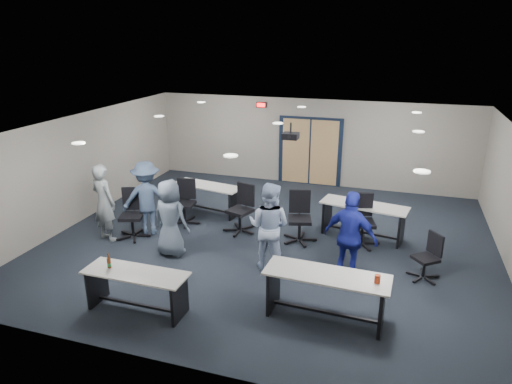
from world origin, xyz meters
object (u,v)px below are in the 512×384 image
(table_front_left, at_px, (136,284))
(person_navy, at_px, (351,237))
(table_front_right, at_px, (327,288))
(person_back, at_px, (147,198))
(chair_loose_left, at_px, (131,214))
(chair_back_d, at_px, (363,221))
(chair_back_a, at_px, (184,203))
(chair_back_b, at_px, (240,209))
(chair_back_c, at_px, (300,218))
(chair_loose_right, at_px, (426,257))
(table_back_right, at_px, (363,215))
(person_gray, at_px, (104,203))
(person_plaid, at_px, (170,218))
(table_back_left, at_px, (208,194))
(person_lightblue, at_px, (269,226))

(table_front_left, bearing_deg, person_navy, 32.84)
(table_front_right, xyz_separation_m, person_back, (-4.64, 2.18, 0.32))
(person_navy, distance_m, person_back, 4.91)
(table_front_left, relative_size, chair_loose_left, 1.57)
(table_front_left, bearing_deg, chair_back_d, 48.02)
(chair_back_d, height_order, chair_loose_left, chair_back_d)
(chair_back_a, bearing_deg, chair_loose_left, -132.10)
(table_front_right, height_order, chair_back_b, chair_back_b)
(table_front_left, distance_m, chair_back_b, 3.73)
(chair_back_c, xyz_separation_m, chair_loose_right, (2.71, -0.92, -0.12))
(chair_back_c, bearing_deg, table_front_left, -134.98)
(table_back_right, xyz_separation_m, person_gray, (-5.68, -1.98, 0.36))
(chair_back_a, height_order, chair_back_d, chair_back_d)
(chair_back_d, bearing_deg, person_plaid, -171.74)
(chair_back_b, relative_size, chair_back_c, 0.99)
(table_back_left, xyz_separation_m, chair_loose_left, (-1.05, -2.04, 0.06))
(table_front_right, height_order, table_back_right, table_front_right)
(chair_back_d, xyz_separation_m, person_navy, (-0.10, -1.67, 0.33))
(chair_back_a, relative_size, person_plaid, 0.67)
(chair_back_c, distance_m, person_gray, 4.50)
(chair_back_a, relative_size, chair_back_b, 0.97)
(table_front_left, bearing_deg, person_plaid, 101.81)
(table_back_right, height_order, chair_loose_left, chair_loose_left)
(table_back_left, distance_m, chair_back_c, 2.94)
(table_front_left, height_order, chair_back_c, chair_back_c)
(table_front_right, relative_size, chair_back_a, 1.85)
(chair_back_a, height_order, chair_back_b, chair_back_b)
(table_back_left, xyz_separation_m, table_back_right, (4.11, -0.33, 0.03))
(person_lightblue, bearing_deg, table_back_left, -39.27)
(person_lightblue, distance_m, person_back, 3.30)
(person_plaid, bearing_deg, chair_back_a, -64.97)
(person_navy, bearing_deg, table_front_left, 49.81)
(chair_loose_right, bearing_deg, table_back_left, -149.02)
(chair_back_b, bearing_deg, chair_back_a, -163.06)
(table_back_right, height_order, chair_back_b, chair_back_b)
(table_front_right, distance_m, person_lightblue, 2.04)
(chair_back_c, relative_size, person_navy, 0.64)
(table_front_right, height_order, chair_loose_right, table_front_right)
(chair_back_b, bearing_deg, table_front_left, -80.36)
(table_front_left, distance_m, table_back_right, 5.52)
(table_front_right, xyz_separation_m, table_back_left, (-3.83, 3.88, -0.05))
(chair_back_a, bearing_deg, table_back_left, 67.64)
(chair_back_d, bearing_deg, chair_back_a, 165.78)
(chair_back_a, relative_size, person_gray, 0.62)
(table_back_left, relative_size, person_back, 1.09)
(person_gray, xyz_separation_m, person_plaid, (1.80, -0.22, -0.07))
(table_back_left, xyz_separation_m, chair_loose_right, (5.45, -1.97, -0.05))
(chair_back_a, distance_m, chair_back_c, 3.00)
(table_front_right, bearing_deg, chair_loose_right, 52.03)
(person_lightblue, distance_m, person_navy, 1.63)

